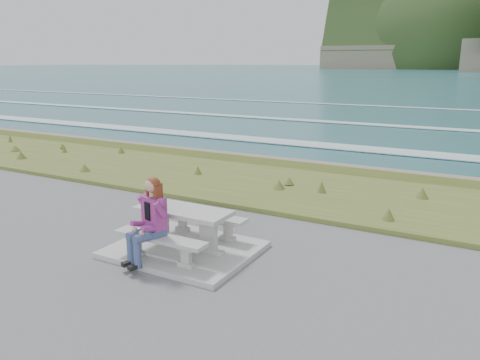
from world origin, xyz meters
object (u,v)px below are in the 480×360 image
Objects in this scene: bench_landward at (160,242)px; bench_seaward at (205,219)px; picnic_table at (183,217)px; seated_woman at (147,232)px.

bench_landward is 1.40m from bench_seaward.
bench_landward is 1.00× the size of bench_seaward.
bench_landward and bench_seaward have the same top height.
picnic_table is 0.85m from seated_woman.
picnic_table reaches higher than bench_seaward.
bench_landward is 1.22× the size of seated_woman.
picnic_table is at bearing 96.01° from seated_woman.
picnic_table is 0.74m from bench_landward.
seated_woman is (-0.17, -0.13, 0.20)m from bench_landward.
picnic_table reaches higher than bench_landward.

